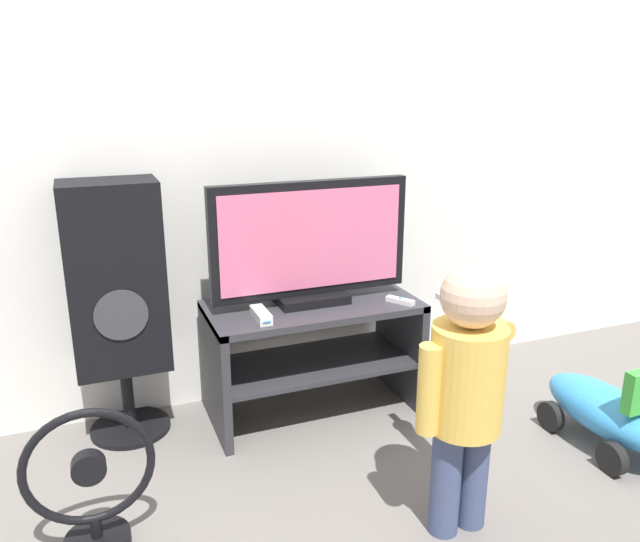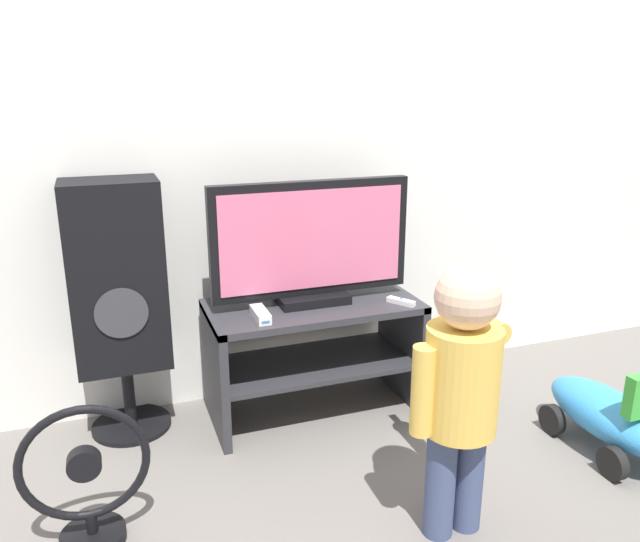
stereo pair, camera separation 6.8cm
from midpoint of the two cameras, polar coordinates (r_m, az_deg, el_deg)
ground_plane at (r=2.78m, az=1.71°, el=-14.70°), size 16.00×16.00×0.00m
wall_back at (r=2.87m, az=-2.08°, el=13.80°), size 10.00×0.06×2.60m
tv_stand at (r=2.81m, az=0.06°, el=-6.51°), size 0.93×0.45×0.52m
television at (r=2.68m, az=-0.08°, el=2.48°), size 0.88×0.20×0.54m
game_console at (r=2.56m, az=-4.71°, el=-3.98°), size 0.05×0.17×0.04m
remote_primary at (r=2.75m, az=8.11°, el=-2.78°), size 0.10×0.13×0.03m
child at (r=2.06m, az=13.64°, el=-9.70°), size 0.36×0.52×0.94m
speaker_tower at (r=2.67m, az=-17.32°, el=-0.95°), size 0.38×0.34×1.09m
floor_fan at (r=2.22m, az=-19.71°, el=-17.80°), size 0.41×0.21×0.50m
ride_on_toy at (r=2.87m, az=25.65°, el=-11.78°), size 0.30×0.62×0.42m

